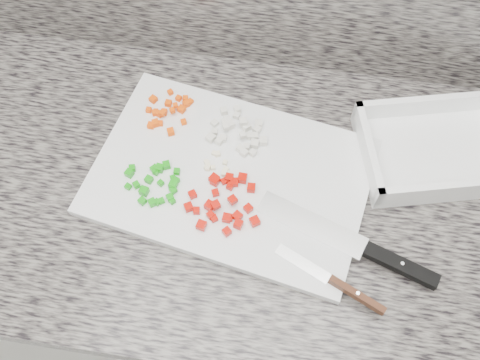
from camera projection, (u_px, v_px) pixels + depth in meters
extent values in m
cube|color=beige|center=(231.00, 269.00, 1.37)|extent=(3.92, 0.62, 0.86)
cube|color=#68635C|center=(227.00, 189.00, 0.98)|extent=(3.96, 0.64, 0.04)
cube|color=white|center=(231.00, 176.00, 0.96)|extent=(0.53, 0.40, 0.02)
cube|color=#F34C05|center=(190.00, 101.00, 1.02)|extent=(0.01, 0.01, 0.01)
cube|color=#F34C05|center=(153.00, 99.00, 1.02)|extent=(0.02, 0.02, 0.01)
cube|color=#F34C05|center=(185.00, 98.00, 1.03)|extent=(0.01, 0.01, 0.01)
cube|color=#F34C05|center=(164.00, 112.00, 1.01)|extent=(0.01, 0.01, 0.01)
cube|color=#F34C05|center=(162.00, 113.00, 1.00)|extent=(0.01, 0.01, 0.01)
cube|color=#F34C05|center=(184.00, 122.00, 1.00)|extent=(0.01, 0.01, 0.01)
cube|color=#F34C05|center=(179.00, 98.00, 1.03)|extent=(0.01, 0.01, 0.01)
cube|color=#F34C05|center=(175.00, 105.00, 1.01)|extent=(0.01, 0.01, 0.01)
cube|color=#F34C05|center=(172.00, 110.00, 1.00)|extent=(0.01, 0.01, 0.01)
cube|color=#F34C05|center=(168.00, 103.00, 1.02)|extent=(0.01, 0.01, 0.01)
cube|color=#F34C05|center=(170.00, 92.00, 1.03)|extent=(0.01, 0.01, 0.01)
cube|color=#F34C05|center=(171.00, 132.00, 0.99)|extent=(0.02, 0.02, 0.01)
cube|color=#F34C05|center=(186.00, 104.00, 1.02)|extent=(0.02, 0.02, 0.01)
cube|color=#F34C05|center=(151.00, 125.00, 1.00)|extent=(0.01, 0.01, 0.01)
cube|color=#F34C05|center=(160.00, 123.00, 1.00)|extent=(0.01, 0.01, 0.01)
cube|color=#F34C05|center=(156.00, 111.00, 1.01)|extent=(0.01, 0.01, 0.01)
cube|color=#F34C05|center=(182.00, 109.00, 1.01)|extent=(0.02, 0.02, 0.01)
cube|color=#F34C05|center=(160.00, 114.00, 1.01)|extent=(0.01, 0.01, 0.01)
cube|color=#F34C05|center=(155.00, 113.00, 1.01)|extent=(0.01, 0.01, 0.01)
cube|color=#F34C05|center=(149.00, 110.00, 1.01)|extent=(0.01, 0.01, 0.01)
cube|color=#F34C05|center=(156.00, 123.00, 1.00)|extent=(0.02, 0.02, 0.01)
cube|color=silver|center=(246.00, 126.00, 0.99)|extent=(0.02, 0.02, 0.01)
cube|color=silver|center=(240.00, 149.00, 0.97)|extent=(0.02, 0.02, 0.01)
cube|color=silver|center=(253.00, 153.00, 0.97)|extent=(0.02, 0.02, 0.01)
cube|color=silver|center=(250.00, 136.00, 0.98)|extent=(0.01, 0.01, 0.01)
cube|color=silver|center=(247.00, 147.00, 0.97)|extent=(0.01, 0.01, 0.01)
cube|color=silver|center=(211.00, 138.00, 0.98)|extent=(0.02, 0.02, 0.01)
cube|color=silver|center=(226.00, 127.00, 0.98)|extent=(0.01, 0.01, 0.01)
cube|color=silver|center=(237.00, 109.00, 1.01)|extent=(0.02, 0.02, 0.01)
cube|color=silver|center=(259.00, 123.00, 1.00)|extent=(0.02, 0.02, 0.01)
cube|color=silver|center=(244.00, 153.00, 0.97)|extent=(0.02, 0.02, 0.01)
cube|color=silver|center=(224.00, 111.00, 1.01)|extent=(0.02, 0.02, 0.01)
cube|color=silver|center=(230.00, 125.00, 0.99)|extent=(0.02, 0.02, 0.01)
cube|color=silver|center=(219.00, 141.00, 0.98)|extent=(0.02, 0.02, 0.01)
cube|color=silver|center=(257.00, 130.00, 0.99)|extent=(0.02, 0.02, 0.01)
cube|color=silver|center=(255.00, 144.00, 0.97)|extent=(0.02, 0.02, 0.01)
cube|color=silver|center=(243.00, 121.00, 0.99)|extent=(0.02, 0.02, 0.01)
cube|color=silver|center=(226.00, 123.00, 1.00)|extent=(0.02, 0.02, 0.01)
cube|color=silver|center=(237.00, 116.00, 1.01)|extent=(0.01, 0.01, 0.01)
cube|color=silver|center=(243.00, 135.00, 0.97)|extent=(0.02, 0.02, 0.01)
cube|color=silver|center=(215.00, 123.00, 1.00)|extent=(0.02, 0.02, 0.01)
cube|color=silver|center=(227.00, 121.00, 1.00)|extent=(0.02, 0.02, 0.01)
cube|color=silver|center=(263.00, 141.00, 0.98)|extent=(0.02, 0.02, 0.01)
cube|color=silver|center=(214.00, 131.00, 0.99)|extent=(0.01, 0.01, 0.01)
cube|color=silver|center=(223.00, 139.00, 0.98)|extent=(0.01, 0.01, 0.01)
cube|color=silver|center=(255.00, 136.00, 0.98)|extent=(0.01, 0.01, 0.01)
cube|color=#12990D|center=(132.00, 168.00, 0.95)|extent=(0.01, 0.01, 0.01)
cube|color=#12990D|center=(177.00, 171.00, 0.95)|extent=(0.01, 0.01, 0.01)
cube|color=#12990D|center=(155.00, 169.00, 0.95)|extent=(0.02, 0.02, 0.01)
cube|color=#12990D|center=(167.00, 165.00, 0.95)|extent=(0.02, 0.02, 0.01)
cube|color=#12990D|center=(172.00, 201.00, 0.92)|extent=(0.01, 0.01, 0.01)
cube|color=#12990D|center=(156.00, 172.00, 0.95)|extent=(0.01, 0.01, 0.01)
cube|color=#12990D|center=(173.00, 185.00, 0.93)|extent=(0.02, 0.02, 0.01)
cube|color=#12990D|center=(162.00, 201.00, 0.92)|extent=(0.01, 0.01, 0.01)
cube|color=#12990D|center=(152.00, 202.00, 0.92)|extent=(0.02, 0.02, 0.01)
cube|color=#12990D|center=(142.00, 201.00, 0.92)|extent=(0.02, 0.02, 0.01)
cube|color=#12990D|center=(136.00, 185.00, 0.94)|extent=(0.02, 0.02, 0.01)
cube|color=#12990D|center=(128.00, 187.00, 0.93)|extent=(0.01, 0.01, 0.01)
cube|color=#12990D|center=(157.00, 202.00, 0.92)|extent=(0.01, 0.01, 0.01)
cube|color=#12990D|center=(161.00, 183.00, 0.94)|extent=(0.01, 0.01, 0.01)
cube|color=#12990D|center=(170.00, 197.00, 0.92)|extent=(0.02, 0.02, 0.01)
cube|color=#12990D|center=(173.00, 178.00, 0.94)|extent=(0.01, 0.01, 0.01)
cube|color=#12990D|center=(173.00, 190.00, 0.93)|extent=(0.02, 0.02, 0.01)
cube|color=#12990D|center=(149.00, 180.00, 0.94)|extent=(0.02, 0.02, 0.01)
cube|color=#12990D|center=(129.00, 173.00, 0.95)|extent=(0.02, 0.02, 0.01)
cube|color=#12990D|center=(144.00, 191.00, 0.93)|extent=(0.02, 0.02, 0.01)
cube|color=#12990D|center=(176.00, 181.00, 0.94)|extent=(0.01, 0.01, 0.01)
cube|color=#12990D|center=(160.00, 168.00, 0.95)|extent=(0.01, 0.01, 0.01)
cube|color=#BC0C02|center=(243.00, 178.00, 0.94)|extent=(0.02, 0.02, 0.01)
cube|color=#BC0C02|center=(215.00, 193.00, 0.93)|extent=(0.02, 0.02, 0.01)
cube|color=#BC0C02|center=(229.00, 178.00, 0.94)|extent=(0.01, 0.01, 0.01)
cube|color=#BC0C02|center=(189.00, 207.00, 0.91)|extent=(0.02, 0.02, 0.01)
cube|color=#BC0C02|center=(215.00, 181.00, 0.94)|extent=(0.02, 0.02, 0.01)
cube|color=#BC0C02|center=(227.00, 218.00, 0.90)|extent=(0.02, 0.02, 0.01)
cube|color=#BC0C02|center=(255.00, 221.00, 0.90)|extent=(0.02, 0.02, 0.01)
cube|color=#BC0C02|center=(216.00, 205.00, 0.90)|extent=(0.02, 0.02, 0.01)
cube|color=#BC0C02|center=(197.00, 211.00, 0.91)|extent=(0.01, 0.01, 0.01)
cube|color=#BC0C02|center=(238.00, 224.00, 0.90)|extent=(0.02, 0.02, 0.01)
cube|color=#BC0C02|center=(214.00, 218.00, 0.91)|extent=(0.02, 0.02, 0.01)
cube|color=#BC0C02|center=(201.00, 225.00, 0.90)|extent=(0.02, 0.02, 0.01)
cube|color=#BC0C02|center=(192.00, 194.00, 0.93)|extent=(0.02, 0.02, 0.01)
cube|color=#BC0C02|center=(233.00, 200.00, 0.91)|extent=(0.02, 0.02, 0.01)
cube|color=#BC0C02|center=(224.00, 181.00, 0.94)|extent=(0.01, 0.01, 0.01)
cube|color=#BC0C02|center=(229.00, 218.00, 0.91)|extent=(0.01, 0.01, 0.01)
cube|color=#BC0C02|center=(227.00, 232.00, 0.89)|extent=(0.02, 0.02, 0.01)
cube|color=#BC0C02|center=(237.00, 216.00, 0.91)|extent=(0.02, 0.02, 0.01)
cube|color=#BC0C02|center=(234.00, 182.00, 0.94)|extent=(0.02, 0.02, 0.01)
cube|color=#BC0C02|center=(211.00, 215.00, 0.91)|extent=(0.02, 0.02, 0.01)
cube|color=#BC0C02|center=(215.00, 180.00, 0.94)|extent=(0.01, 0.01, 0.01)
cube|color=#BC0C02|center=(248.00, 208.00, 0.91)|extent=(0.02, 0.02, 0.01)
cube|color=#BC0C02|center=(210.00, 206.00, 0.91)|extent=(0.02, 0.02, 0.01)
cube|color=#BC0C02|center=(230.00, 186.00, 0.93)|extent=(0.01, 0.01, 0.01)
cube|color=#BC0C02|center=(214.00, 179.00, 0.94)|extent=(0.02, 0.02, 0.01)
cube|color=#BC0C02|center=(251.00, 188.00, 0.93)|extent=(0.01, 0.01, 0.01)
cube|color=#F9EEC0|center=(229.00, 174.00, 0.95)|extent=(0.01, 0.01, 0.01)
cube|color=#F9EEC0|center=(206.00, 162.00, 0.96)|extent=(0.01, 0.01, 0.01)
cube|color=#F9EEC0|center=(225.00, 162.00, 0.96)|extent=(0.01, 0.01, 0.01)
cube|color=#F9EEC0|center=(208.00, 164.00, 0.96)|extent=(0.01, 0.01, 0.01)
cube|color=#F9EEC0|center=(226.00, 170.00, 0.95)|extent=(0.01, 0.01, 0.01)
cube|color=#F9EEC0|center=(226.00, 170.00, 0.95)|extent=(0.01, 0.01, 0.01)
cube|color=#F9EEC0|center=(213.00, 168.00, 0.95)|extent=(0.01, 0.01, 0.01)
cube|color=#F9EEC0|center=(207.00, 167.00, 0.95)|extent=(0.01, 0.01, 0.01)
cube|color=#F9EEC0|center=(207.00, 168.00, 0.95)|extent=(0.01, 0.01, 0.01)
cube|color=#F9EEC0|center=(216.00, 176.00, 0.95)|extent=(0.01, 0.01, 0.01)
cube|color=#F9EEC0|center=(218.00, 154.00, 0.97)|extent=(0.01, 0.01, 0.01)
cube|color=#F9EEC0|center=(224.00, 173.00, 0.95)|extent=(0.01, 0.01, 0.01)
cube|color=#F9EEC0|center=(214.00, 153.00, 0.97)|extent=(0.01, 0.01, 0.01)
cube|color=silver|center=(312.00, 225.00, 0.90)|extent=(0.19, 0.10, 0.00)
cube|color=black|center=(401.00, 265.00, 0.86)|extent=(0.13, 0.06, 0.02)
cylinder|color=silver|center=(402.00, 264.00, 0.85)|extent=(0.01, 0.01, 0.00)
cube|color=silver|center=(303.00, 264.00, 0.87)|extent=(0.10, 0.06, 0.00)
cube|color=#4D2313|center=(357.00, 295.00, 0.84)|extent=(0.09, 0.05, 0.02)
cylinder|color=silver|center=(358.00, 293.00, 0.83)|extent=(0.01, 0.01, 0.00)
cube|color=white|center=(433.00, 154.00, 0.98)|extent=(0.31, 0.25, 0.01)
cube|color=white|center=(425.00, 105.00, 1.00)|extent=(0.26, 0.08, 0.04)
cube|color=white|center=(452.00, 190.00, 0.92)|extent=(0.26, 0.08, 0.04)
cube|color=white|center=(368.00, 152.00, 0.95)|extent=(0.06, 0.19, 0.04)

